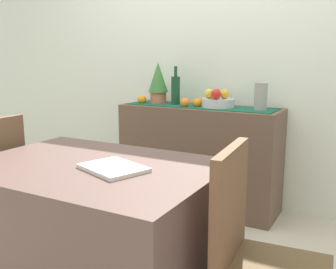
{
  "coord_description": "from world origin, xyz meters",
  "views": [
    {
      "loc": [
        1.26,
        -1.92,
        1.23
      ],
      "look_at": [
        0.02,
        0.35,
        0.71
      ],
      "focal_mm": 41.62,
      "sensor_mm": 36.0,
      "label": 1
    }
  ],
  "objects_px": {
    "wine_bottle": "(176,90)",
    "ceramic_vase": "(261,97)",
    "fruit_bowl": "(218,103)",
    "dining_table": "(94,238)",
    "potted_plant": "(158,82)",
    "open_book": "(113,168)",
    "sideboard_console": "(199,157)"
  },
  "relations": [
    {
      "from": "potted_plant",
      "to": "open_book",
      "type": "relative_size",
      "value": 1.24
    },
    {
      "from": "fruit_bowl",
      "to": "potted_plant",
      "type": "relative_size",
      "value": 0.74
    },
    {
      "from": "wine_bottle",
      "to": "open_book",
      "type": "bearing_deg",
      "value": -72.46
    },
    {
      "from": "sideboard_console",
      "to": "dining_table",
      "type": "xyz_separation_m",
      "value": [
        0.11,
        -1.48,
        -0.05
      ]
    },
    {
      "from": "potted_plant",
      "to": "dining_table",
      "type": "xyz_separation_m",
      "value": [
        0.5,
        -1.48,
        -0.66
      ]
    },
    {
      "from": "ceramic_vase",
      "to": "open_book",
      "type": "bearing_deg",
      "value": -98.69
    },
    {
      "from": "fruit_bowl",
      "to": "dining_table",
      "type": "bearing_deg",
      "value": -91.61
    },
    {
      "from": "wine_bottle",
      "to": "ceramic_vase",
      "type": "xyz_separation_m",
      "value": [
        0.71,
        -0.0,
        -0.02
      ]
    },
    {
      "from": "sideboard_console",
      "to": "ceramic_vase",
      "type": "relative_size",
      "value": 6.32
    },
    {
      "from": "wine_bottle",
      "to": "dining_table",
      "type": "relative_size",
      "value": 0.27
    },
    {
      "from": "dining_table",
      "to": "open_book",
      "type": "distance_m",
      "value": 0.41
    },
    {
      "from": "wine_bottle",
      "to": "ceramic_vase",
      "type": "height_order",
      "value": "wine_bottle"
    },
    {
      "from": "wine_bottle",
      "to": "fruit_bowl",
      "type": "bearing_deg",
      "value": -0.0
    },
    {
      "from": "potted_plant",
      "to": "open_book",
      "type": "bearing_deg",
      "value": -66.95
    },
    {
      "from": "open_book",
      "to": "sideboard_console",
      "type": "bearing_deg",
      "value": 119.93
    },
    {
      "from": "dining_table",
      "to": "open_book",
      "type": "bearing_deg",
      "value": -9.44
    },
    {
      "from": "fruit_bowl",
      "to": "open_book",
      "type": "relative_size",
      "value": 0.92
    },
    {
      "from": "dining_table",
      "to": "sideboard_console",
      "type": "bearing_deg",
      "value": 94.36
    },
    {
      "from": "sideboard_console",
      "to": "dining_table",
      "type": "bearing_deg",
      "value": -85.64
    },
    {
      "from": "dining_table",
      "to": "open_book",
      "type": "xyz_separation_m",
      "value": [
        0.15,
        -0.02,
        0.38
      ]
    },
    {
      "from": "sideboard_console",
      "to": "dining_table",
      "type": "relative_size",
      "value": 1.11
    },
    {
      "from": "ceramic_vase",
      "to": "dining_table",
      "type": "bearing_deg",
      "value": -104.21
    },
    {
      "from": "fruit_bowl",
      "to": "ceramic_vase",
      "type": "bearing_deg",
      "value": 0.0
    },
    {
      "from": "dining_table",
      "to": "fruit_bowl",
      "type": "bearing_deg",
      "value": 88.39
    },
    {
      "from": "sideboard_console",
      "to": "potted_plant",
      "type": "xyz_separation_m",
      "value": [
        -0.38,
        -0.0,
        0.61
      ]
    },
    {
      "from": "sideboard_console",
      "to": "potted_plant",
      "type": "relative_size",
      "value": 3.73
    },
    {
      "from": "sideboard_console",
      "to": "fruit_bowl",
      "type": "distance_m",
      "value": 0.48
    },
    {
      "from": "potted_plant",
      "to": "sideboard_console",
      "type": "bearing_deg",
      "value": 0.0
    },
    {
      "from": "open_book",
      "to": "fruit_bowl",
      "type": "bearing_deg",
      "value": 114.14
    },
    {
      "from": "open_book",
      "to": "ceramic_vase",
      "type": "bearing_deg",
      "value": 101.52
    },
    {
      "from": "ceramic_vase",
      "to": "fruit_bowl",
      "type": "bearing_deg",
      "value": 180.0
    },
    {
      "from": "potted_plant",
      "to": "open_book",
      "type": "height_order",
      "value": "potted_plant"
    }
  ]
}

